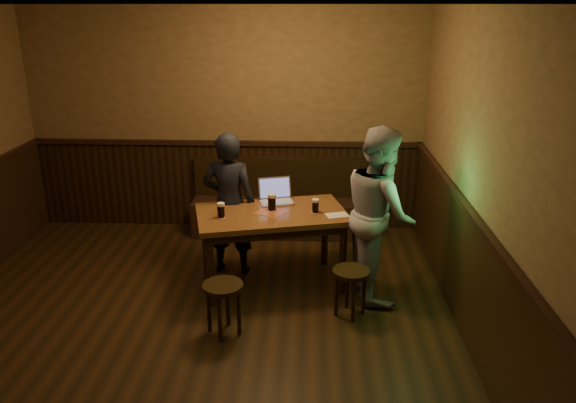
% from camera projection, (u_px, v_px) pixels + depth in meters
% --- Properties ---
extents(room, '(5.04, 6.04, 2.84)m').
position_uv_depth(room, '(175.00, 214.00, 4.54)').
color(room, black).
rests_on(room, ground).
extents(bench, '(2.20, 0.50, 0.95)m').
position_uv_depth(bench, '(280.00, 210.00, 7.19)').
color(bench, black).
rests_on(bench, ground).
extents(pub_table, '(1.66, 1.20, 0.81)m').
position_uv_depth(pub_table, '(272.00, 222.00, 5.74)').
color(pub_table, '#572E18').
rests_on(pub_table, ground).
extents(stool_left, '(0.40, 0.40, 0.49)m').
position_uv_depth(stool_left, '(223.00, 294.00, 4.93)').
color(stool_left, black).
rests_on(stool_left, ground).
extents(stool_right, '(0.40, 0.40, 0.47)m').
position_uv_depth(stool_right, '(351.00, 279.00, 5.23)').
color(stool_right, black).
rests_on(stool_right, ground).
extents(pint_left, '(0.10, 0.10, 0.15)m').
position_uv_depth(pint_left, '(221.00, 210.00, 5.53)').
color(pint_left, '#B11516').
rests_on(pint_left, pub_table).
extents(pint_mid, '(0.11, 0.11, 0.18)m').
position_uv_depth(pint_mid, '(272.00, 202.00, 5.72)').
color(pint_mid, '#B11516').
rests_on(pint_mid, pub_table).
extents(pint_right, '(0.09, 0.09, 0.15)m').
position_uv_depth(pint_right, '(315.00, 206.00, 5.66)').
color(pint_right, '#B11516').
rests_on(pint_right, pub_table).
extents(laptop, '(0.41, 0.36, 0.25)m').
position_uv_depth(laptop, '(276.00, 196.00, 5.98)').
color(laptop, silver).
rests_on(laptop, pub_table).
extents(menu, '(0.26, 0.21, 0.00)m').
position_uv_depth(menu, '(337.00, 215.00, 5.61)').
color(menu, silver).
rests_on(menu, pub_table).
extents(person_suit, '(0.61, 0.43, 1.56)m').
position_uv_depth(person_suit, '(229.00, 204.00, 5.99)').
color(person_suit, black).
rests_on(person_suit, ground).
extents(person_grey, '(0.78, 0.93, 1.73)m').
position_uv_depth(person_grey, '(380.00, 213.00, 5.50)').
color(person_grey, gray).
rests_on(person_grey, ground).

